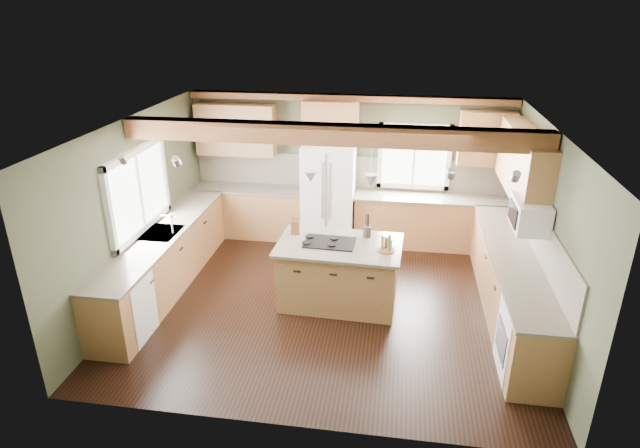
# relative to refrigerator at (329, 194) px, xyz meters

# --- Properties ---
(floor) EXTENTS (5.60, 5.60, 0.00)m
(floor) POSITION_rel_refrigerator_xyz_m (0.30, -2.12, -0.90)
(floor) COLOR black
(floor) RESTS_ON ground
(ceiling) EXTENTS (5.60, 5.60, 0.00)m
(ceiling) POSITION_rel_refrigerator_xyz_m (0.30, -2.12, 1.70)
(ceiling) COLOR silver
(ceiling) RESTS_ON wall_back
(wall_back) EXTENTS (5.60, 0.00, 5.60)m
(wall_back) POSITION_rel_refrigerator_xyz_m (0.30, 0.38, 0.40)
(wall_back) COLOR #434833
(wall_back) RESTS_ON ground
(wall_left) EXTENTS (0.00, 5.00, 5.00)m
(wall_left) POSITION_rel_refrigerator_xyz_m (-2.50, -2.12, 0.40)
(wall_left) COLOR #434833
(wall_left) RESTS_ON ground
(wall_right) EXTENTS (0.00, 5.00, 5.00)m
(wall_right) POSITION_rel_refrigerator_xyz_m (3.10, -2.12, 0.40)
(wall_right) COLOR #434833
(wall_right) RESTS_ON ground
(ceiling_beam) EXTENTS (5.55, 0.26, 0.26)m
(ceiling_beam) POSITION_rel_refrigerator_xyz_m (0.30, -2.07, 1.57)
(ceiling_beam) COLOR #5A2D19
(ceiling_beam) RESTS_ON ceiling
(soffit_trim) EXTENTS (5.55, 0.20, 0.10)m
(soffit_trim) POSITION_rel_refrigerator_xyz_m (0.30, 0.28, 1.64)
(soffit_trim) COLOR #5A2D19
(soffit_trim) RESTS_ON ceiling
(backsplash_back) EXTENTS (5.58, 0.03, 0.58)m
(backsplash_back) POSITION_rel_refrigerator_xyz_m (0.30, 0.36, 0.31)
(backsplash_back) COLOR brown
(backsplash_back) RESTS_ON wall_back
(backsplash_right) EXTENTS (0.03, 3.70, 0.58)m
(backsplash_right) POSITION_rel_refrigerator_xyz_m (3.08, -2.07, 0.31)
(backsplash_right) COLOR brown
(backsplash_right) RESTS_ON wall_right
(base_cab_back_left) EXTENTS (2.02, 0.60, 0.88)m
(base_cab_back_left) POSITION_rel_refrigerator_xyz_m (-1.49, 0.08, -0.46)
(base_cab_back_left) COLOR brown
(base_cab_back_left) RESTS_ON floor
(counter_back_left) EXTENTS (2.06, 0.64, 0.04)m
(counter_back_left) POSITION_rel_refrigerator_xyz_m (-1.49, 0.08, 0.00)
(counter_back_left) COLOR #4A4236
(counter_back_left) RESTS_ON base_cab_back_left
(base_cab_back_right) EXTENTS (2.62, 0.60, 0.88)m
(base_cab_back_right) POSITION_rel_refrigerator_xyz_m (1.79, 0.08, -0.46)
(base_cab_back_right) COLOR brown
(base_cab_back_right) RESTS_ON floor
(counter_back_right) EXTENTS (2.66, 0.64, 0.04)m
(counter_back_right) POSITION_rel_refrigerator_xyz_m (1.79, 0.08, 0.00)
(counter_back_right) COLOR #4A4236
(counter_back_right) RESTS_ON base_cab_back_right
(base_cab_left) EXTENTS (0.60, 3.70, 0.88)m
(base_cab_left) POSITION_rel_refrigerator_xyz_m (-2.20, -2.07, -0.46)
(base_cab_left) COLOR brown
(base_cab_left) RESTS_ON floor
(counter_left) EXTENTS (0.64, 3.74, 0.04)m
(counter_left) POSITION_rel_refrigerator_xyz_m (-2.20, -2.07, 0.00)
(counter_left) COLOR #4A4236
(counter_left) RESTS_ON base_cab_left
(base_cab_right) EXTENTS (0.60, 3.70, 0.88)m
(base_cab_right) POSITION_rel_refrigerator_xyz_m (2.80, -2.07, -0.46)
(base_cab_right) COLOR brown
(base_cab_right) RESTS_ON floor
(counter_right) EXTENTS (0.64, 3.74, 0.04)m
(counter_right) POSITION_rel_refrigerator_xyz_m (2.80, -2.07, 0.00)
(counter_right) COLOR #4A4236
(counter_right) RESTS_ON base_cab_right
(upper_cab_back_left) EXTENTS (1.40, 0.35, 0.90)m
(upper_cab_back_left) POSITION_rel_refrigerator_xyz_m (-1.69, 0.21, 1.05)
(upper_cab_back_left) COLOR brown
(upper_cab_back_left) RESTS_ON wall_back
(upper_cab_over_fridge) EXTENTS (0.96, 0.35, 0.70)m
(upper_cab_over_fridge) POSITION_rel_refrigerator_xyz_m (-0.00, 0.21, 1.25)
(upper_cab_over_fridge) COLOR brown
(upper_cab_over_fridge) RESTS_ON wall_back
(upper_cab_right) EXTENTS (0.35, 2.20, 0.90)m
(upper_cab_right) POSITION_rel_refrigerator_xyz_m (2.92, -1.22, 1.05)
(upper_cab_right) COLOR brown
(upper_cab_right) RESTS_ON wall_right
(upper_cab_back_corner) EXTENTS (0.90, 0.35, 0.90)m
(upper_cab_back_corner) POSITION_rel_refrigerator_xyz_m (2.60, 0.21, 1.05)
(upper_cab_back_corner) COLOR brown
(upper_cab_back_corner) RESTS_ON wall_back
(window_left) EXTENTS (0.04, 1.60, 1.05)m
(window_left) POSITION_rel_refrigerator_xyz_m (-2.48, -2.07, 0.65)
(window_left) COLOR white
(window_left) RESTS_ON wall_left
(window_back) EXTENTS (1.10, 0.04, 1.00)m
(window_back) POSITION_rel_refrigerator_xyz_m (1.45, 0.36, 0.65)
(window_back) COLOR white
(window_back) RESTS_ON wall_back
(sink) EXTENTS (0.50, 0.65, 0.03)m
(sink) POSITION_rel_refrigerator_xyz_m (-2.20, -2.07, 0.01)
(sink) COLOR #262628
(sink) RESTS_ON counter_left
(faucet) EXTENTS (0.02, 0.02, 0.28)m
(faucet) POSITION_rel_refrigerator_xyz_m (-2.02, -2.07, 0.15)
(faucet) COLOR #B2B2B7
(faucet) RESTS_ON sink
(dishwasher) EXTENTS (0.60, 0.60, 0.84)m
(dishwasher) POSITION_rel_refrigerator_xyz_m (-2.19, -3.37, -0.47)
(dishwasher) COLOR white
(dishwasher) RESTS_ON floor
(oven) EXTENTS (0.60, 0.72, 0.84)m
(oven) POSITION_rel_refrigerator_xyz_m (2.79, -3.37, -0.47)
(oven) COLOR white
(oven) RESTS_ON floor
(microwave) EXTENTS (0.40, 0.70, 0.38)m
(microwave) POSITION_rel_refrigerator_xyz_m (2.88, -2.17, 0.65)
(microwave) COLOR white
(microwave) RESTS_ON wall_right
(pendant_left) EXTENTS (0.18, 0.18, 0.16)m
(pendant_left) POSITION_rel_refrigerator_xyz_m (0.03, -2.06, 0.98)
(pendant_left) COLOR #B2B2B7
(pendant_left) RESTS_ON ceiling
(pendant_right) EXTENTS (0.18, 0.18, 0.16)m
(pendant_right) POSITION_rel_refrigerator_xyz_m (0.84, -2.09, 0.98)
(pendant_right) COLOR #B2B2B7
(pendant_right) RESTS_ON ceiling
(refrigerator) EXTENTS (0.90, 0.74, 1.80)m
(refrigerator) POSITION_rel_refrigerator_xyz_m (0.00, 0.00, 0.00)
(refrigerator) COLOR silver
(refrigerator) RESTS_ON floor
(island) EXTENTS (1.66, 1.06, 0.88)m
(island) POSITION_rel_refrigerator_xyz_m (0.44, -2.07, -0.46)
(island) COLOR brown
(island) RESTS_ON floor
(island_top) EXTENTS (1.77, 1.17, 0.04)m
(island_top) POSITION_rel_refrigerator_xyz_m (0.44, -2.07, 0.00)
(island_top) COLOR #4A4236
(island_top) RESTS_ON island
(cooktop) EXTENTS (0.72, 0.50, 0.02)m
(cooktop) POSITION_rel_refrigerator_xyz_m (0.30, -2.07, 0.03)
(cooktop) COLOR black
(cooktop) RESTS_ON island_top
(knife_block) EXTENTS (0.13, 0.10, 0.20)m
(knife_block) POSITION_rel_refrigerator_xyz_m (-0.24, -1.82, 0.12)
(knife_block) COLOR brown
(knife_block) RESTS_ON island_top
(utensil_crock) EXTENTS (0.14, 0.14, 0.16)m
(utensil_crock) POSITION_rel_refrigerator_xyz_m (0.80, -1.77, 0.10)
(utensil_crock) COLOR #38302C
(utensil_crock) RESTS_ON island_top
(bottle_tray) EXTENTS (0.29, 0.29, 0.23)m
(bottle_tray) POSITION_rel_refrigerator_xyz_m (1.09, -2.19, 0.14)
(bottle_tray) COLOR brown
(bottle_tray) RESTS_ON island_top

